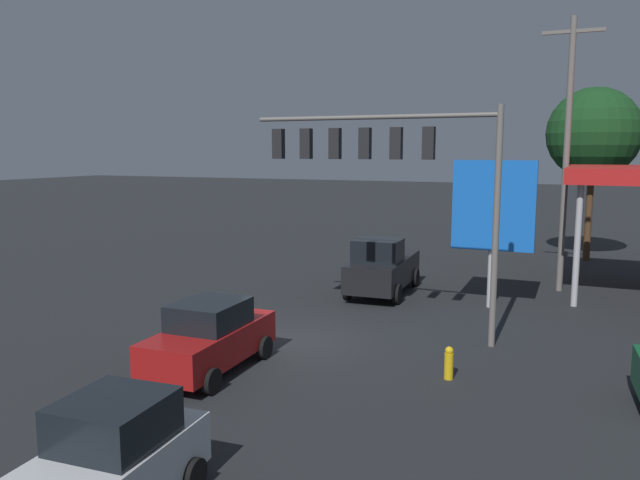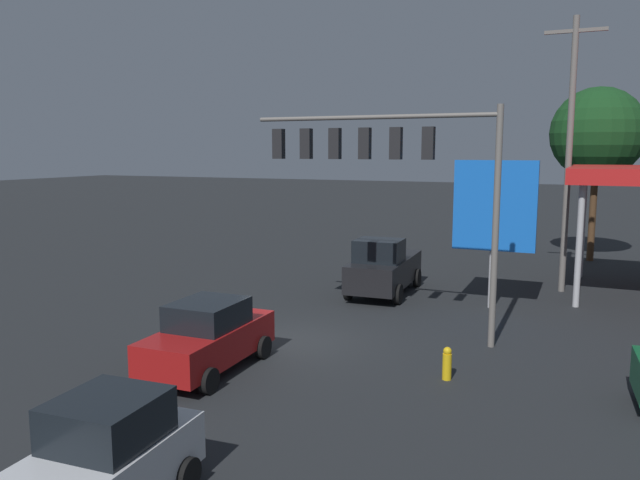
# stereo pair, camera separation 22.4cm
# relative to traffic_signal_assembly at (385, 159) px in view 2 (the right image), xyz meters

# --- Properties ---
(ground_plane) EXTENTS (200.00, 200.00, 0.00)m
(ground_plane) POSITION_rel_traffic_signal_assembly_xyz_m (2.26, 1.97, -5.68)
(ground_plane) COLOR black
(traffic_signal_assembly) EXTENTS (8.03, 0.43, 7.29)m
(traffic_signal_assembly) POSITION_rel_traffic_signal_assembly_xyz_m (0.00, 0.00, 0.00)
(traffic_signal_assembly) COLOR slate
(traffic_signal_assembly) RESTS_ON ground
(utility_pole) EXTENTS (2.40, 0.26, 11.32)m
(utility_pole) POSITION_rel_traffic_signal_assembly_xyz_m (-5.07, -8.95, 0.27)
(utility_pole) COLOR slate
(utility_pole) RESTS_ON ground
(price_sign) EXTENTS (3.04, 0.27, 5.59)m
(price_sign) POSITION_rel_traffic_signal_assembly_xyz_m (-2.75, -4.88, -1.90)
(price_sign) COLOR #B7B7BC
(price_sign) RESTS_ON ground
(hatchback_crossing) EXTENTS (2.12, 3.88, 1.97)m
(hatchback_crossing) POSITION_rel_traffic_signal_assembly_xyz_m (0.96, 11.77, -4.73)
(hatchback_crossing) COLOR silver
(hatchback_crossing) RESTS_ON ground
(sedan_far) EXTENTS (2.13, 4.44, 1.93)m
(sedan_far) POSITION_rel_traffic_signal_assembly_xyz_m (3.25, 5.24, -4.73)
(sedan_far) COLOR maroon
(sedan_far) RESTS_ON ground
(pickup_parked) EXTENTS (2.45, 5.29, 2.40)m
(pickup_parked) POSITION_rel_traffic_signal_assembly_xyz_m (1.73, -5.40, -4.57)
(pickup_parked) COLOR black
(pickup_parked) RESTS_ON ground
(street_tree) EXTENTS (4.86, 4.86, 9.28)m
(street_tree) POSITION_rel_traffic_signal_assembly_xyz_m (-6.11, -17.52, 1.14)
(street_tree) COLOR #4C331E
(street_tree) RESTS_ON ground
(fire_hydrant) EXTENTS (0.24, 0.24, 0.88)m
(fire_hydrant) POSITION_rel_traffic_signal_assembly_xyz_m (-2.85, 3.33, -5.24)
(fire_hydrant) COLOR gold
(fire_hydrant) RESTS_ON ground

